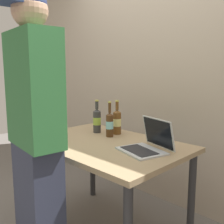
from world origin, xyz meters
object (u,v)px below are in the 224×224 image
Objects in this scene: beer_bottle_amber at (110,124)px; beer_bottle_brown at (117,121)px; person_figure at (36,138)px; beer_bottle_green at (97,120)px; laptop at (148,144)px.

beer_bottle_brown is at bearing 99.88° from beer_bottle_amber.
person_figure is at bearing -80.21° from beer_bottle_amber.
beer_bottle_brown is at bearing 26.52° from beer_bottle_green.
beer_bottle_amber reaches higher than laptop.
beer_bottle_brown is at bearing 99.80° from person_figure.
laptop is 1.28× the size of beer_bottle_green.
beer_bottle_brown reaches higher than laptop.
person_figure reaches higher than laptop.
beer_bottle_amber is at bearing -7.65° from beer_bottle_green.
person_figure reaches higher than beer_bottle_brown.
beer_bottle_green is (-0.17, -0.08, 0.00)m from beer_bottle_brown.
laptop is 0.48m from beer_bottle_amber.
beer_bottle_green is at bearing 172.35° from beer_bottle_amber.
laptop is at bearing 63.20° from person_figure.
person_figure is at bearing -116.80° from laptop.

